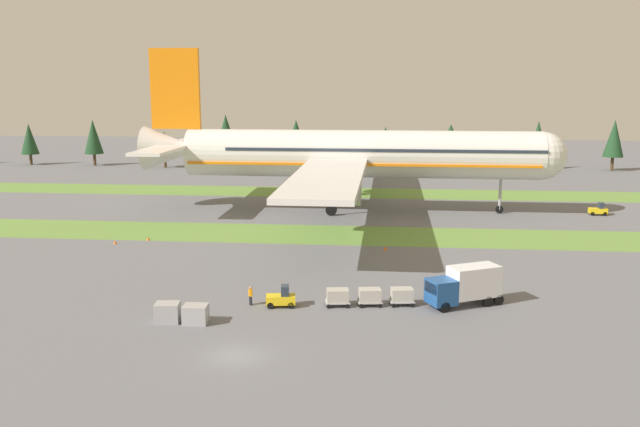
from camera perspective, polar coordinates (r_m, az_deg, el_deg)
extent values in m
plane|color=slate|center=(51.41, -7.08, -11.74)|extent=(400.00, 400.00, 0.00)
cube|color=olive|center=(90.28, -1.35, -1.73)|extent=(320.00, 11.60, 0.01)
cube|color=olive|center=(124.68, 0.63, 1.78)|extent=(320.00, 11.60, 0.01)
cylinder|color=silver|center=(105.66, 3.51, 5.00)|extent=(54.41, 7.43, 7.29)
sphere|color=silver|center=(108.04, 18.12, 4.62)|extent=(7.15, 7.15, 7.15)
cone|color=silver|center=(110.90, -12.16, 5.34)|extent=(9.30, 6.95, 6.93)
cube|color=orange|center=(105.80, 3.50, 4.32)|extent=(53.08, 7.57, 0.36)
cube|color=#283342|center=(105.49, 5.32, 5.47)|extent=(47.77, 7.49, 0.44)
cube|color=silver|center=(127.66, 2.42, 5.70)|extent=(8.71, 36.50, 0.66)
cylinder|color=#A3A3A8|center=(122.39, 2.86, 4.34)|extent=(5.32, 4.03, 4.01)
cube|color=silver|center=(84.27, 0.62, 3.03)|extent=(8.71, 36.50, 0.66)
cylinder|color=#A3A3A8|center=(89.91, 1.76, 1.98)|extent=(5.32, 4.03, 4.01)
cube|color=silver|center=(119.05, -10.56, 6.03)|extent=(4.86, 13.28, 0.46)
cube|color=silver|center=(102.31, -13.33, 5.16)|extent=(4.86, 13.28, 0.46)
cube|color=orange|center=(110.23, -12.02, 10.16)|extent=(7.76, 0.81, 12.40)
cylinder|color=#A3A3A8|center=(107.51, 14.86, 2.23)|extent=(0.44, 0.44, 7.24)
cylinder|color=black|center=(108.09, 14.77, 0.33)|extent=(1.20, 0.42, 1.20)
cylinder|color=#A3A3A8|center=(110.81, 1.34, 2.90)|extent=(0.44, 0.44, 6.99)
cylinder|color=black|center=(111.34, 1.33, 1.12)|extent=(1.70, 0.60, 1.70)
cylinder|color=#A3A3A8|center=(102.17, 0.95, 2.23)|extent=(0.44, 0.44, 6.99)
cylinder|color=black|center=(102.76, 0.95, 0.30)|extent=(1.70, 0.60, 1.70)
cube|color=yellow|center=(61.41, -3.30, -7.18)|extent=(2.76, 1.66, 0.77)
cube|color=#283342|center=(61.15, -2.94, -6.44)|extent=(0.85, 1.18, 0.90)
cylinder|color=black|center=(61.03, -4.17, -7.69)|extent=(0.62, 0.28, 0.60)
cylinder|color=black|center=(62.07, -4.14, -7.37)|extent=(0.62, 0.28, 0.60)
cylinder|color=black|center=(61.00, -2.44, -7.68)|extent=(0.62, 0.28, 0.60)
cylinder|color=black|center=(62.05, -2.45, -7.36)|extent=(0.62, 0.28, 0.60)
cube|color=#A3A3A8|center=(61.63, 1.49, -7.38)|extent=(2.39, 1.80, 0.10)
cube|color=#ADA89E|center=(61.45, 1.49, -6.85)|extent=(2.11, 1.58, 1.10)
cylinder|color=black|center=(60.99, 0.74, -7.77)|extent=(0.41, 0.18, 0.40)
cylinder|color=black|center=(62.30, 0.67, -7.37)|extent=(0.41, 0.18, 0.40)
cylinder|color=black|center=(61.11, 2.32, -7.75)|extent=(0.41, 0.18, 0.40)
cylinder|color=black|center=(62.41, 2.21, -7.34)|extent=(0.41, 0.18, 0.40)
cube|color=#A3A3A8|center=(61.90, 4.19, -7.33)|extent=(2.39, 1.80, 0.10)
cube|color=#ADA89E|center=(61.71, 4.19, -6.80)|extent=(2.11, 1.58, 1.10)
cylinder|color=black|center=(61.22, 3.48, -7.72)|extent=(0.41, 0.18, 0.40)
cylinder|color=black|center=(62.52, 3.34, -7.32)|extent=(0.41, 0.18, 0.40)
cylinder|color=black|center=(61.41, 5.04, -7.68)|extent=(0.41, 0.18, 0.40)
cylinder|color=black|center=(62.71, 4.88, -7.28)|extent=(0.41, 0.18, 0.40)
cube|color=#A3A3A8|center=(62.30, 6.86, -7.26)|extent=(2.39, 1.80, 0.10)
cube|color=#ADA89E|center=(62.11, 6.87, -6.73)|extent=(2.11, 1.58, 1.10)
cylinder|color=black|center=(61.58, 6.18, -7.65)|extent=(0.41, 0.18, 0.40)
cylinder|color=black|center=(62.88, 5.99, -7.26)|extent=(0.41, 0.18, 0.40)
cylinder|color=black|center=(61.85, 7.73, -7.61)|extent=(0.41, 0.18, 0.40)
cylinder|color=black|center=(63.14, 7.51, -7.21)|extent=(0.41, 0.18, 0.40)
cube|color=#1E4C8E|center=(61.48, 10.11, -6.44)|extent=(3.00, 3.05, 2.20)
cube|color=#283342|center=(60.82, 9.26, -6.17)|extent=(1.01, 1.88, 0.97)
cube|color=silver|center=(63.06, 12.75, -5.53)|extent=(5.05, 4.09, 2.80)
cylinder|color=black|center=(60.89, 10.39, -7.71)|extent=(0.99, 0.70, 0.96)
cylinder|color=black|center=(62.52, 9.43, -7.18)|extent=(0.99, 0.70, 0.96)
cylinder|color=black|center=(63.26, 13.87, -7.14)|extent=(0.99, 0.70, 0.96)
cylinder|color=black|center=(64.82, 12.86, -6.66)|extent=(0.99, 0.70, 0.96)
cylinder|color=black|center=(63.89, 14.70, -7.00)|extent=(0.99, 0.70, 0.96)
cylinder|color=black|center=(65.44, 13.68, -6.53)|extent=(0.99, 0.70, 0.96)
cube|color=yellow|center=(111.31, 22.22, 0.22)|extent=(2.60, 1.31, 0.77)
cube|color=#283342|center=(111.28, 22.44, 0.64)|extent=(0.70, 1.09, 0.90)
cylinder|color=black|center=(110.60, 21.83, -0.02)|extent=(0.60, 0.20, 0.60)
cylinder|color=black|center=(111.64, 21.68, 0.09)|extent=(0.60, 0.20, 0.60)
cylinder|color=black|center=(111.12, 22.73, -0.04)|extent=(0.60, 0.20, 0.60)
cylinder|color=black|center=(112.15, 22.57, 0.07)|extent=(0.60, 0.20, 0.60)
cylinder|color=black|center=(62.08, -5.78, -7.27)|extent=(0.18, 0.18, 0.85)
cylinder|color=black|center=(62.28, -5.86, -7.22)|extent=(0.18, 0.18, 0.85)
cylinder|color=orange|center=(61.96, -5.84, -6.60)|extent=(0.36, 0.36, 0.62)
sphere|color=tan|center=(61.82, -5.84, -6.19)|extent=(0.24, 0.24, 0.24)
cylinder|color=orange|center=(61.76, -5.75, -6.68)|extent=(0.10, 0.10, 0.58)
cylinder|color=orange|center=(62.17, -5.92, -6.57)|extent=(0.10, 0.10, 0.58)
cube|color=#A3A3A8|center=(58.16, -10.36, -8.29)|extent=(2.06, 1.68, 1.58)
cube|color=#A3A3A8|center=(58.88, -12.64, -8.09)|extent=(2.18, 1.83, 1.66)
cone|color=orange|center=(81.98, 5.48, -2.90)|extent=(0.44, 0.44, 0.50)
cone|color=orange|center=(89.43, -14.17, -2.04)|extent=(0.44, 0.44, 0.46)
cone|color=orange|center=(88.52, -16.77, -2.31)|extent=(0.44, 0.44, 0.46)
cylinder|color=#4C3823|center=(181.45, -23.02, 4.19)|extent=(0.70, 0.70, 2.62)
cone|color=#1E4223|center=(181.02, -23.14, 5.76)|extent=(4.24, 4.24, 7.40)
cylinder|color=#4C3823|center=(174.46, -18.32, 4.31)|extent=(0.70, 0.70, 2.87)
cone|color=#1E4223|center=(173.97, -18.43, 6.12)|extent=(4.48, 4.48, 8.20)
cylinder|color=#4C3823|center=(165.58, -12.83, 4.36)|extent=(0.70, 0.70, 3.41)
cone|color=#1E4223|center=(165.17, -12.89, 5.82)|extent=(4.63, 4.63, 5.07)
cylinder|color=#4C3823|center=(165.89, -7.82, 4.61)|extent=(0.70, 0.70, 3.82)
cone|color=#1E4223|center=(165.34, -7.88, 6.74)|extent=(5.14, 5.14, 8.53)
cylinder|color=#4C3823|center=(158.07, -2.00, 4.40)|extent=(0.70, 0.70, 3.80)
cone|color=#1E4223|center=(157.53, -2.02, 6.47)|extent=(5.00, 5.00, 7.64)
cylinder|color=#4C3823|center=(160.20, 5.46, 4.45)|extent=(0.70, 0.70, 3.82)
cone|color=#1E4223|center=(159.74, 5.49, 6.16)|extent=(5.20, 5.20, 5.81)
cylinder|color=#4C3823|center=(160.22, 10.79, 4.29)|extent=(0.70, 0.70, 3.72)
cone|color=#1E4223|center=(159.72, 10.86, 6.15)|extent=(5.90, 5.90, 6.73)
cylinder|color=#4C3823|center=(164.92, 17.66, 4.08)|extent=(0.70, 0.70, 3.35)
cone|color=#1E4223|center=(164.40, 17.77, 6.02)|extent=(4.14, 4.14, 7.87)
cylinder|color=#4C3823|center=(169.24, 23.23, 3.85)|extent=(0.70, 0.70, 3.17)
cone|color=#1E4223|center=(168.72, 23.38, 5.79)|extent=(4.55, 4.55, 8.40)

